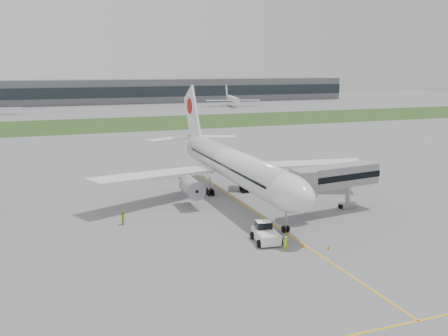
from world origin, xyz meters
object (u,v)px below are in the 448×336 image
object	(u,v)px
airliner	(232,164)
pushback_tug	(265,233)
jet_bridge	(331,178)
ground_crew_near	(286,243)

from	to	relation	value
airliner	pushback_tug	distance (m)	22.86
airliner	jet_bridge	distance (m)	17.38
pushback_tug	ground_crew_near	size ratio (longest dim) A/B	2.72
pushback_tug	ground_crew_near	world-z (taller)	pushback_tug
airliner	pushback_tug	world-z (taller)	airliner
pushback_tug	airliner	bearing A→B (deg)	87.78
pushback_tug	jet_bridge	xyz separation A→B (m)	(14.43, 8.18, 4.26)
jet_bridge	ground_crew_near	bearing A→B (deg)	-146.69
jet_bridge	ground_crew_near	distance (m)	18.53
ground_crew_near	airliner	bearing A→B (deg)	-111.18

